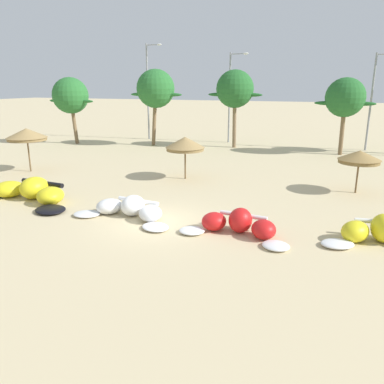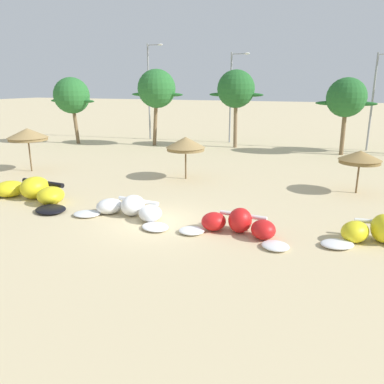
% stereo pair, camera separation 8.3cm
% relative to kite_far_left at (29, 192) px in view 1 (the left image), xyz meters
% --- Properties ---
extents(ground_plane, '(260.00, 260.00, 0.00)m').
position_rel_kite_far_left_xyz_m(ground_plane, '(7.88, -0.61, -0.45)').
color(ground_plane, beige).
extents(kite_far_left, '(6.92, 3.33, 1.18)m').
position_rel_kite_far_left_xyz_m(kite_far_left, '(0.00, 0.00, 0.00)').
color(kite_far_left, black).
rests_on(kite_far_left, ground).
extents(kite_left, '(5.31, 2.63, 0.97)m').
position_rel_kite_far_left_xyz_m(kite_left, '(6.35, -0.38, -0.08)').
color(kite_left, white).
rests_on(kite_left, ground).
extents(kite_left_of_center, '(4.84, 2.34, 1.04)m').
position_rel_kite_far_left_xyz_m(kite_left_of_center, '(11.59, -0.55, -0.06)').
color(kite_left_of_center, white).
rests_on(kite_left_of_center, ground).
extents(beach_umbrella_near_van, '(2.76, 2.76, 3.04)m').
position_rel_kite_far_left_xyz_m(beach_umbrella_near_van, '(-5.22, 5.46, 2.17)').
color(beach_umbrella_near_van, brown).
rests_on(beach_umbrella_near_van, ground).
extents(beach_umbrella_middle, '(2.53, 2.53, 2.75)m').
position_rel_kite_far_left_xyz_m(beach_umbrella_middle, '(5.85, 7.49, 1.86)').
color(beach_umbrella_middle, brown).
rests_on(beach_umbrella_middle, ground).
extents(beach_umbrella_near_palms, '(2.33, 2.33, 2.43)m').
position_rel_kite_far_left_xyz_m(beach_umbrella_near_palms, '(16.16, 8.02, 1.62)').
color(beach_umbrella_near_palms, brown).
rests_on(beach_umbrella_near_palms, ground).
extents(palm_leftmost, '(5.43, 3.62, 6.69)m').
position_rel_kite_far_left_xyz_m(palm_leftmost, '(-10.99, 17.55, 4.38)').
color(palm_leftmost, brown).
rests_on(palm_leftmost, ground).
extents(palm_left, '(5.56, 3.70, 7.42)m').
position_rel_kite_far_left_xyz_m(palm_left, '(-2.26, 19.42, 5.06)').
color(palm_left, brown).
rests_on(palm_left, ground).
extents(palm_left_of_gap, '(5.32, 3.55, 7.33)m').
position_rel_kite_far_left_xyz_m(palm_left_of_gap, '(5.18, 21.28, 5.04)').
color(palm_left_of_gap, '#7F6647').
rests_on(palm_left_of_gap, ground).
extents(palm_center_left, '(4.96, 3.31, 6.55)m').
position_rel_kite_far_left_xyz_m(palm_center_left, '(14.99, 20.79, 4.39)').
color(palm_center_left, brown).
rests_on(palm_center_left, ground).
extents(lamppost_west, '(1.88, 0.24, 10.13)m').
position_rel_kite_far_left_xyz_m(lamppost_west, '(-5.11, 23.39, 5.17)').
color(lamppost_west, gray).
rests_on(lamppost_west, ground).
extents(lamppost_west_center, '(1.95, 0.24, 9.06)m').
position_rel_kite_far_left_xyz_m(lamppost_west_center, '(3.94, 24.32, 4.63)').
color(lamppost_west_center, gray).
rests_on(lamppost_west_center, ground).
extents(lamppost_east_center, '(1.49, 0.24, 8.66)m').
position_rel_kite_far_left_xyz_m(lamppost_east_center, '(17.29, 24.16, 4.38)').
color(lamppost_east_center, gray).
rests_on(lamppost_east_center, ground).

